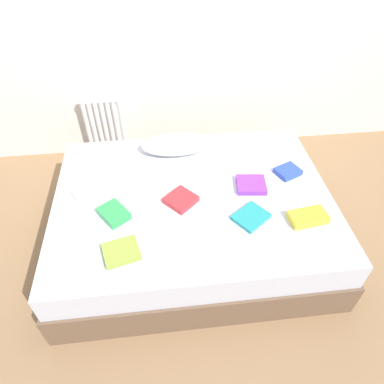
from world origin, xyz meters
TOP-DOWN VIEW (x-y plane):
  - ground_plane at (0.00, 0.00)m, footprint 8.00×8.00m
  - back_wall at (0.00, 1.35)m, footprint 6.00×0.10m
  - bed at (0.00, 0.00)m, footprint 2.00×1.50m
  - radiator at (-0.72, 1.20)m, footprint 0.38×0.04m
  - pillow at (-0.07, 0.53)m, footprint 0.57×0.27m
  - textbook_white at (-0.76, 0.12)m, footprint 0.23×0.21m
  - textbook_teal at (0.36, -0.27)m, footprint 0.28×0.27m
  - textbook_purple at (0.43, 0.04)m, footprint 0.23×0.21m
  - textbook_red at (-0.09, -0.06)m, footprint 0.26×0.26m
  - textbook_green at (-0.55, -0.14)m, footprint 0.24×0.25m
  - textbook_lime at (-0.49, -0.46)m, footprint 0.25×0.23m
  - textbook_blue at (0.74, 0.15)m, footprint 0.22×0.20m
  - textbook_yellow at (0.73, -0.32)m, footprint 0.26×0.17m

SIDE VIEW (x-z plane):
  - ground_plane at x=0.00m, z-range 0.00..0.00m
  - bed at x=0.00m, z-range 0.00..0.50m
  - radiator at x=-0.72m, z-range 0.09..0.66m
  - textbook_white at x=-0.76m, z-range 0.50..0.52m
  - textbook_teal at x=0.36m, z-range 0.50..0.53m
  - textbook_lime at x=-0.49m, z-range 0.50..0.54m
  - textbook_blue at x=0.74m, z-range 0.50..0.54m
  - textbook_purple at x=0.43m, z-range 0.50..0.54m
  - textbook_red at x=-0.09m, z-range 0.50..0.54m
  - textbook_yellow at x=0.73m, z-range 0.50..0.55m
  - textbook_green at x=-0.55m, z-range 0.50..0.55m
  - pillow at x=-0.07m, z-range 0.50..0.63m
  - back_wall at x=0.00m, z-range 0.00..2.80m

